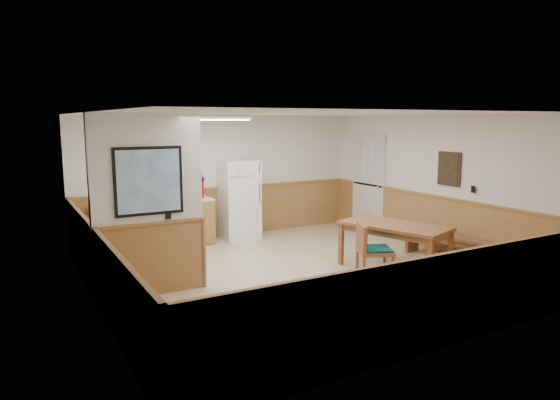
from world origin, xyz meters
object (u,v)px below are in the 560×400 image
refrigerator (239,200)px  dining_chair (369,247)px  fire_extinguisher (201,187)px  dining_bench (449,241)px  soap_bottle (110,199)px  dining_table (395,230)px

refrigerator → dining_chair: bearing=-76.1°
refrigerator → fire_extinguisher: (-0.82, 0.00, 0.32)m
dining_bench → dining_chair: bearing=172.6°
refrigerator → soap_bottle: size_ratio=7.38×
dining_table → dining_chair: (-0.66, -0.17, -0.16)m
dining_bench → fire_extinguisher: fire_extinguisher is taller
dining_bench → dining_chair: (-1.85, -0.09, 0.15)m
dining_chair → refrigerator: bearing=125.4°
dining_bench → fire_extinguisher: (-3.29, 3.27, 0.78)m
fire_extinguisher → soap_bottle: size_ratio=2.31×
refrigerator → dining_table: refrigerator is taller
dining_table → soap_bottle: soap_bottle is taller
dining_chair → soap_bottle: size_ratio=3.90×
refrigerator → fire_extinguisher: size_ratio=3.19×
dining_table → refrigerator: bearing=92.8°
soap_bottle → fire_extinguisher: bearing=-0.6°
dining_table → dining_chair: bearing=175.2°
dining_table → soap_bottle: size_ratio=8.61×
fire_extinguisher → soap_bottle: bearing=-155.9°
refrigerator → dining_table: bearing=-64.7°
dining_bench → fire_extinguisher: 4.70m
soap_bottle → refrigerator: bearing=-0.4°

